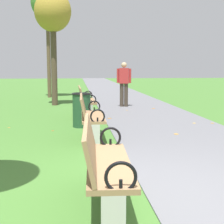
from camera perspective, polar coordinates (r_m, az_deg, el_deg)
ground_plane at (r=3.83m, az=6.16°, el=-14.83°), size 80.00×80.00×0.00m
paved_walkway at (r=21.62m, az=-0.24°, el=3.86°), size 2.87×44.00×0.02m
park_bench_1 at (r=3.47m, az=-1.45°, el=-8.74°), size 0.55×1.62×0.90m
park_bench_2 at (r=6.71m, az=-3.76°, el=-0.72°), size 0.50×1.61×0.90m
park_bench_3 at (r=9.78m, az=-4.51°, el=1.93°), size 0.50×1.61×0.90m
tree_2 at (r=13.13m, az=-10.10°, el=16.16°), size 1.37×1.37×4.28m
tree_3 at (r=16.68m, az=-11.02°, el=17.77°), size 1.53×1.53×5.34m
pedestrian_walking at (r=12.23m, az=2.06°, el=5.19°), size 0.52×0.27×1.62m
trash_bin at (r=8.20m, az=-5.22°, el=0.37°), size 0.48×0.48×0.84m
scattered_leaves at (r=7.55m, az=1.23°, el=-3.38°), size 5.30×9.91×0.02m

